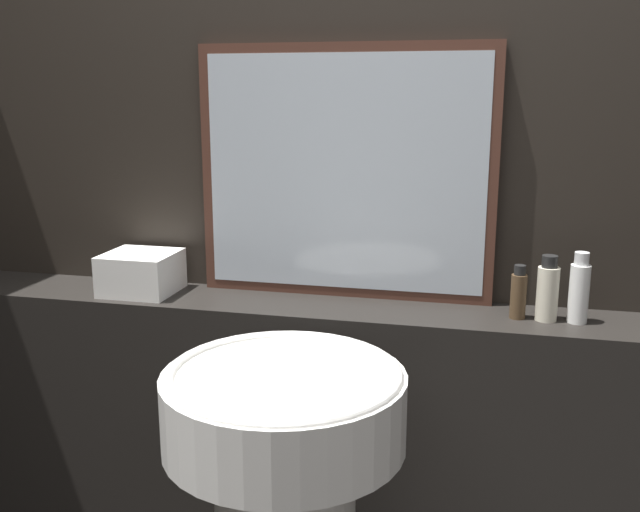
# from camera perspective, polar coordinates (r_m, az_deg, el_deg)

# --- Properties ---
(wall_back) EXTENTS (8.00, 0.06, 2.50)m
(wall_back) POSITION_cam_1_polar(r_m,az_deg,el_deg) (1.86, 4.08, 5.37)
(wall_back) COLOR black
(wall_back) RESTS_ON ground_plane
(vanity_counter) EXTENTS (2.72, 0.23, 0.97)m
(vanity_counter) POSITION_cam_1_polar(r_m,az_deg,el_deg) (1.98, 2.99, -17.68)
(vanity_counter) COLOR black
(vanity_counter) RESTS_ON ground_plane
(mirror) EXTENTS (0.76, 0.03, 0.64)m
(mirror) POSITION_cam_1_polar(r_m,az_deg,el_deg) (1.82, 1.99, 6.61)
(mirror) COLOR #47281E
(mirror) RESTS_ON vanity_counter
(towel_stack) EXTENTS (0.18, 0.18, 0.11)m
(towel_stack) POSITION_cam_1_polar(r_m,az_deg,el_deg) (1.95, -14.11, -1.30)
(towel_stack) COLOR white
(towel_stack) RESTS_ON vanity_counter
(shampoo_bottle) EXTENTS (0.04, 0.04, 0.13)m
(shampoo_bottle) POSITION_cam_1_polar(r_m,az_deg,el_deg) (1.74, 15.59, -2.94)
(shampoo_bottle) COLOR #4C3823
(shampoo_bottle) RESTS_ON vanity_counter
(conditioner_bottle) EXTENTS (0.05, 0.05, 0.16)m
(conditioner_bottle) POSITION_cam_1_polar(r_m,az_deg,el_deg) (1.74, 17.75, -2.66)
(conditioner_bottle) COLOR beige
(conditioner_bottle) RESTS_ON vanity_counter
(lotion_bottle) EXTENTS (0.05, 0.05, 0.17)m
(lotion_bottle) POSITION_cam_1_polar(r_m,az_deg,el_deg) (1.75, 20.02, -2.60)
(lotion_bottle) COLOR white
(lotion_bottle) RESTS_ON vanity_counter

